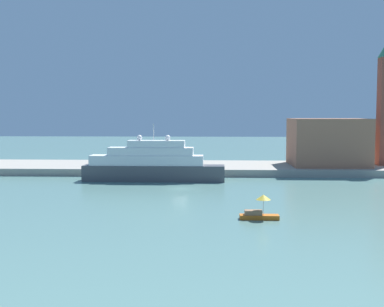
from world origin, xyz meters
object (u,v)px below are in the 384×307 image
large_yacht (152,165)px  small_motorboat (259,211)px  work_barge (107,177)px  harbor_building (328,142)px  person_figure (150,163)px  mooring_bollard (213,167)px  parked_car (131,162)px

large_yacht → small_motorboat: (17.25, -33.87, -2.04)m
large_yacht → work_barge: 9.62m
work_barge → harbor_building: harbor_building is taller
person_figure → mooring_bollard: 14.25m
mooring_bollard → parked_car: bearing=155.5°
small_motorboat → parked_car: (-23.89, 49.38, 1.03)m
harbor_building → person_figure: harbor_building is taller
large_yacht → work_barge: bearing=167.4°
small_motorboat → harbor_building: size_ratio=0.30×
small_motorboat → work_barge: 44.48m
harbor_building → parked_car: harbor_building is taller
harbor_building → person_figure: bearing=-173.5°
work_barge → person_figure: (7.08, 9.73, 1.86)m
parked_car → person_figure: size_ratio=2.26×
large_yacht → harbor_building: harbor_building is taller
work_barge → harbor_building: size_ratio=0.29×
parked_car → work_barge: bearing=-100.0°
harbor_building → person_figure: size_ratio=9.18×
work_barge → parked_car: size_ratio=1.20×
small_motorboat → parked_car: small_motorboat is taller
large_yacht → mooring_bollard: bearing=31.9°
small_motorboat → harbor_building: bearing=68.9°
parked_car → person_figure: 6.02m
person_figure → mooring_bollard: person_figure is taller
harbor_building → work_barge: bearing=-162.8°
small_motorboat → work_barge: small_motorboat is taller
work_barge → mooring_bollard: mooring_bollard is taller
small_motorboat → large_yacht: bearing=117.0°
large_yacht → small_motorboat: bearing=-63.0°
work_barge → person_figure: 12.18m
small_motorboat → parked_car: bearing=115.8°
harbor_building → mooring_bollard: 26.90m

